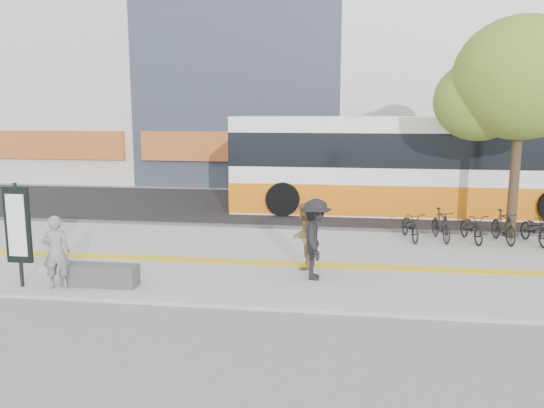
# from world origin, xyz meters

# --- Properties ---
(ground) EXTENTS (120.00, 120.00, 0.00)m
(ground) POSITION_xyz_m (0.00, 0.00, 0.00)
(ground) COLOR gray
(ground) RESTS_ON ground
(sidewalk) EXTENTS (40.00, 7.00, 0.08)m
(sidewalk) POSITION_xyz_m (0.00, 1.50, 0.04)
(sidewalk) COLOR gray
(sidewalk) RESTS_ON ground
(tactile_strip) EXTENTS (40.00, 0.45, 0.01)m
(tactile_strip) POSITION_xyz_m (0.00, 1.00, 0.09)
(tactile_strip) COLOR gold
(tactile_strip) RESTS_ON sidewalk
(street) EXTENTS (40.00, 8.00, 0.06)m
(street) POSITION_xyz_m (0.00, 9.00, 0.03)
(street) COLOR black
(street) RESTS_ON ground
(curb) EXTENTS (40.00, 0.25, 0.14)m
(curb) POSITION_xyz_m (0.00, 5.00, 0.07)
(curb) COLOR #3E3E41
(curb) RESTS_ON ground
(bench) EXTENTS (1.60, 0.45, 0.45)m
(bench) POSITION_xyz_m (-2.60, -1.20, 0.30)
(bench) COLOR #3E3E41
(bench) RESTS_ON sidewalk
(signboard) EXTENTS (0.55, 0.10, 2.20)m
(signboard) POSITION_xyz_m (-4.20, -1.51, 1.37)
(signboard) COLOR black
(signboard) RESTS_ON sidewalk
(street_tree) EXTENTS (4.40, 3.80, 6.31)m
(street_tree) POSITION_xyz_m (7.18, 4.82, 4.51)
(street_tree) COLOR #382519
(street_tree) RESTS_ON sidewalk
(bus) EXTENTS (12.90, 3.06, 3.43)m
(bus) POSITION_xyz_m (4.75, 8.50, 1.68)
(bus) COLOR white
(bus) RESTS_ON street
(bicycle_row) EXTENTS (4.95, 1.63, 0.91)m
(bicycle_row) POSITION_xyz_m (6.36, 4.00, 0.51)
(bicycle_row) COLOR black
(bicycle_row) RESTS_ON sidewalk
(seated_woman) EXTENTS (0.64, 0.52, 1.54)m
(seated_woman) POSITION_xyz_m (-3.40, -1.48, 0.85)
(seated_woman) COLOR black
(seated_woman) RESTS_ON sidewalk
(pedestrian_tan) EXTENTS (0.75, 0.87, 1.55)m
(pedestrian_tan) POSITION_xyz_m (1.54, 0.71, 0.86)
(pedestrian_tan) COLOR #9C7644
(pedestrian_tan) RESTS_ON sidewalk
(pedestrian_dark) EXTENTS (0.75, 1.20, 1.78)m
(pedestrian_dark) POSITION_xyz_m (1.86, -0.07, 0.97)
(pedestrian_dark) COLOR black
(pedestrian_dark) RESTS_ON sidewalk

